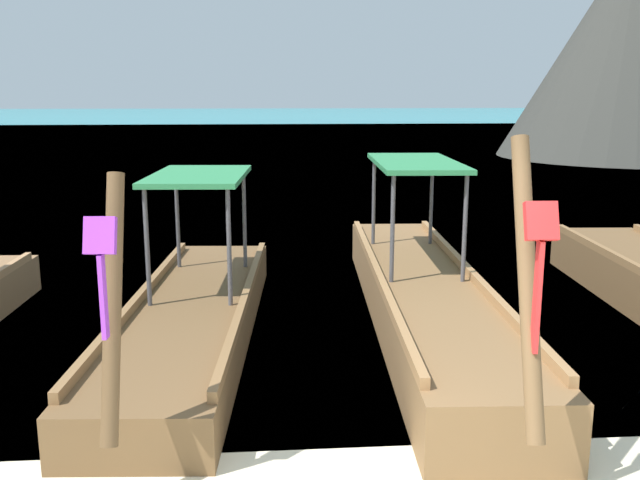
# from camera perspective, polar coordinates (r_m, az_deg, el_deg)

# --- Properties ---
(sea_water) EXTENTS (120.00, 120.00, 0.00)m
(sea_water) POSITION_cam_1_polar(r_m,az_deg,el_deg) (65.08, -4.06, 9.56)
(sea_water) COLOR teal
(sea_water) RESTS_ON ground
(longtail_boat_violet_ribbon) EXTENTS (1.66, 6.25, 2.24)m
(longtail_boat_violet_ribbon) POSITION_cam_1_polar(r_m,az_deg,el_deg) (8.03, -10.37, -6.04)
(longtail_boat_violet_ribbon) COLOR brown
(longtail_boat_violet_ribbon) RESTS_ON ground
(longtail_boat_red_ribbon) EXTENTS (1.55, 7.59, 2.49)m
(longtail_boat_red_ribbon) POSITION_cam_1_polar(r_m,az_deg,el_deg) (8.49, 8.51, -4.62)
(longtail_boat_red_ribbon) COLOR brown
(longtail_boat_red_ribbon) RESTS_ON ground
(karst_rock) EXTENTS (10.90, 10.82, 9.57)m
(karst_rock) POSITION_cam_1_polar(r_m,az_deg,el_deg) (33.63, 24.52, 14.13)
(karst_rock) COLOR #383833
(karst_rock) RESTS_ON ground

